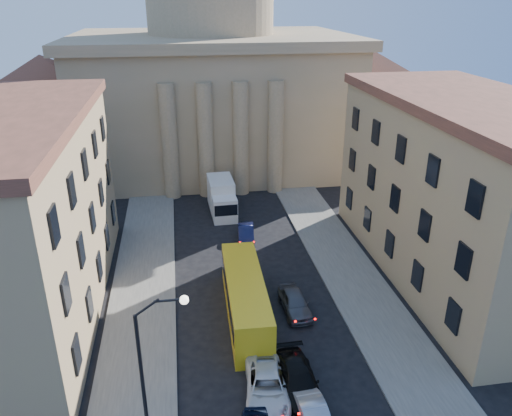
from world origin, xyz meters
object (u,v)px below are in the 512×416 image
(street_lamp, at_px, (151,361))
(city_bus, at_px, (245,297))
(car_right_near, at_px, (314,416))
(box_truck, at_px, (222,198))

(street_lamp, relative_size, city_bus, 0.78)
(street_lamp, relative_size, car_right_near, 2.12)
(box_truck, bearing_deg, street_lamp, -103.65)
(city_bus, xyz_separation_m, box_truck, (0.15, 19.19, -0.04))
(car_right_near, bearing_deg, box_truck, 89.48)
(city_bus, bearing_deg, car_right_near, -76.27)
(car_right_near, relative_size, city_bus, 0.37)
(street_lamp, distance_m, car_right_near, 9.48)
(street_lamp, distance_m, city_bus, 12.34)
(car_right_near, bearing_deg, city_bus, 97.58)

